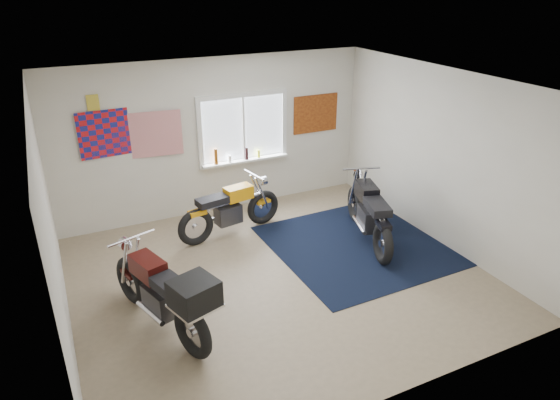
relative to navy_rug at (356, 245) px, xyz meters
name	(u,v)px	position (x,y,z in m)	size (l,w,h in m)	color
ground	(278,276)	(-1.48, -0.25, -0.01)	(5.50, 5.50, 0.00)	#9E896B
room_shell	(278,168)	(-1.48, -0.25, 1.63)	(5.50, 5.50, 5.50)	white
navy_rug	(356,245)	(0.00, 0.00, 0.00)	(2.50, 2.60, 0.01)	black
window_assembly	(243,133)	(-0.98, 2.22, 1.36)	(1.66, 0.17, 1.26)	white
oil_bottles	(232,156)	(-1.24, 2.15, 1.01)	(0.86, 0.07, 0.28)	brown
flag_display	(93,103)	(-3.38, 2.23, 2.14)	(1.60, 0.10, 1.17)	red
triumph_poster	(316,114)	(0.47, 2.23, 1.54)	(0.90, 0.03, 0.70)	#A54C14
yellow_triumph	(230,211)	(-1.64, 1.25, 0.41)	(1.86, 0.58, 0.94)	black
black_chrome_bike	(369,214)	(0.26, 0.09, 0.45)	(0.82, 1.99, 1.05)	black
maroon_tourer	(165,295)	(-3.18, -0.79, 0.53)	(0.97, 2.00, 1.03)	black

